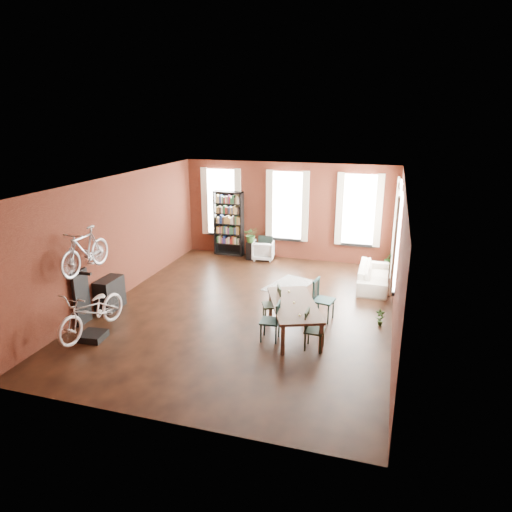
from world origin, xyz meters
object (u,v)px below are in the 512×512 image
at_px(dining_chair_a, 270,321).
at_px(console_table, 110,294).
at_px(plant_stand, 252,251).
at_px(bicycle_floor, 90,291).
at_px(dining_table, 294,318).
at_px(bookshelf, 229,223).
at_px(bike_trainer, 93,336).
at_px(dining_chair_d, 324,300).
at_px(white_armchair, 263,249).
at_px(cream_sofa, 374,272).
at_px(dining_chair_b, 272,305).
at_px(dining_chair_c, 315,330).

bearing_deg(dining_chair_a, console_table, -98.49).
height_order(plant_stand, bicycle_floor, bicycle_floor).
distance_m(dining_table, bookshelf, 6.22).
height_order(bike_trainer, plant_stand, plant_stand).
relative_size(bike_trainer, console_table, 0.63).
bearing_deg(bicycle_floor, dining_chair_d, 33.10).
bearing_deg(bike_trainer, bicycle_floor, 51.20).
distance_m(dining_chair_a, white_armchair, 5.68).
bearing_deg(cream_sofa, dining_chair_a, 153.36).
bearing_deg(dining_chair_d, bike_trainer, 127.91).
bearing_deg(cream_sofa, plant_stand, 70.94).
distance_m(bookshelf, white_armchair, 1.51).
bearing_deg(dining_chair_d, cream_sofa, -11.14).
relative_size(dining_chair_a, dining_chair_d, 0.88).
bearing_deg(dining_chair_a, plant_stand, -161.37).
height_order(dining_chair_d, white_armchair, dining_chair_d).
height_order(dining_chair_a, dining_chair_b, dining_chair_b).
distance_m(white_armchair, bicycle_floor, 6.81).
xyz_separation_m(dining_table, dining_chair_c, (0.57, -0.61, 0.07)).
relative_size(dining_chair_d, bookshelf, 0.45).
xyz_separation_m(dining_table, plant_stand, (-2.47, 4.86, -0.05)).
bearing_deg(dining_chair_c, plant_stand, 31.86).
distance_m(dining_table, dining_chair_c, 0.84).
relative_size(bookshelf, cream_sofa, 1.06).
relative_size(dining_chair_c, dining_chair_d, 0.85).
distance_m(dining_chair_a, console_table, 4.27).
height_order(dining_chair_d, bookshelf, bookshelf).
bearing_deg(dining_chair_d, bicycle_floor, 127.71).
bearing_deg(dining_chair_a, cream_sofa, 150.90).
bearing_deg(white_armchair, dining_chair_d, 115.23).
distance_m(cream_sofa, plant_stand, 4.28).
distance_m(dining_chair_b, console_table, 4.08).
relative_size(dining_chair_a, console_table, 1.10).
bearing_deg(dining_chair_b, dining_chair_d, 89.76).
height_order(dining_table, dining_chair_b, dining_chair_b).
xyz_separation_m(dining_chair_d, white_armchair, (-2.62, 4.10, -0.15)).
height_order(cream_sofa, plant_stand, cream_sofa).
relative_size(dining_chair_c, white_armchair, 1.21).
height_order(bookshelf, plant_stand, bookshelf).
bearing_deg(bookshelf, dining_table, -56.77).
xyz_separation_m(dining_chair_d, bookshelf, (-3.91, 4.32, 0.60)).
xyz_separation_m(cream_sofa, bicycle_floor, (-5.64, -4.99, 0.71)).
xyz_separation_m(dining_chair_d, console_table, (-5.19, -0.88, -0.10)).
distance_m(cream_sofa, console_table, 7.15).
height_order(dining_chair_c, bookshelf, bookshelf).
height_order(bike_trainer, bicycle_floor, bicycle_floor).
xyz_separation_m(dining_chair_b, console_table, (-4.06, -0.39, -0.04)).
relative_size(cream_sofa, bicycle_floor, 1.07).
relative_size(dining_table, bicycle_floor, 1.06).
relative_size(dining_chair_b, console_table, 1.10).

